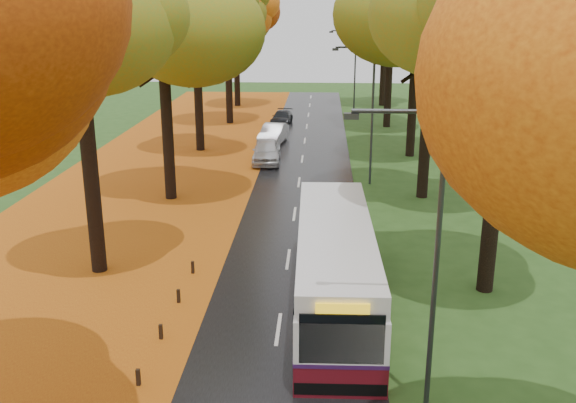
# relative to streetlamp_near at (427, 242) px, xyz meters

# --- Properties ---
(road) EXTENTS (6.50, 90.00, 0.04)m
(road) POSITION_rel_streetlamp_near_xyz_m (-3.95, 17.00, -4.69)
(road) COLOR black
(road) RESTS_ON ground
(centre_line) EXTENTS (0.12, 90.00, 0.01)m
(centre_line) POSITION_rel_streetlamp_near_xyz_m (-3.95, 17.00, -4.67)
(centre_line) COLOR silver
(centre_line) RESTS_ON road
(leaf_verge) EXTENTS (12.00, 90.00, 0.02)m
(leaf_verge) POSITION_rel_streetlamp_near_xyz_m (-12.95, 17.00, -4.70)
(leaf_verge) COLOR #92340D
(leaf_verge) RESTS_ON ground
(leaf_drift) EXTENTS (0.90, 90.00, 0.01)m
(leaf_drift) POSITION_rel_streetlamp_near_xyz_m (-7.00, 17.00, -4.67)
(leaf_drift) COLOR #C06F13
(leaf_drift) RESTS_ON road
(trees_left) EXTENTS (9.20, 74.00, 13.88)m
(trees_left) POSITION_rel_streetlamp_near_xyz_m (-11.13, 19.06, 4.82)
(trees_left) COLOR black
(trees_left) RESTS_ON ground
(trees_right) EXTENTS (9.30, 74.20, 13.96)m
(trees_right) POSITION_rel_streetlamp_near_xyz_m (3.24, 18.91, 4.98)
(trees_right) COLOR black
(trees_right) RESTS_ON ground
(streetlamp_near) EXTENTS (2.45, 0.18, 8.00)m
(streetlamp_near) POSITION_rel_streetlamp_near_xyz_m (0.00, 0.00, 0.00)
(streetlamp_near) COLOR #333538
(streetlamp_near) RESTS_ON ground
(streetlamp_mid) EXTENTS (2.45, 0.18, 8.00)m
(streetlamp_mid) POSITION_rel_streetlamp_near_xyz_m (0.00, 22.00, 0.00)
(streetlamp_mid) COLOR #333538
(streetlamp_mid) RESTS_ON ground
(streetlamp_far) EXTENTS (2.45, 0.18, 8.00)m
(streetlamp_far) POSITION_rel_streetlamp_near_xyz_m (0.00, 44.00, 0.00)
(streetlamp_far) COLOR #333538
(streetlamp_far) RESTS_ON ground
(bus) EXTENTS (2.76, 11.34, 2.97)m
(bus) POSITION_rel_streetlamp_near_xyz_m (-2.10, 5.83, -3.12)
(bus) COLOR #5A0E17
(bus) RESTS_ON road
(car_white) EXTENTS (1.99, 4.57, 1.53)m
(car_white) POSITION_rel_streetlamp_near_xyz_m (-6.30, 26.82, -3.91)
(car_white) COLOR #BCBBC0
(car_white) RESTS_ON road
(car_silver) EXTENTS (2.21, 4.64, 1.47)m
(car_silver) POSITION_rel_streetlamp_near_xyz_m (-6.30, 32.90, -3.94)
(car_silver) COLOR #919498
(car_silver) RESTS_ON road
(car_dark) EXTENTS (1.97, 4.05, 1.14)m
(car_dark) POSITION_rel_streetlamp_near_xyz_m (-6.18, 41.12, -4.11)
(car_dark) COLOR black
(car_dark) RESTS_ON road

